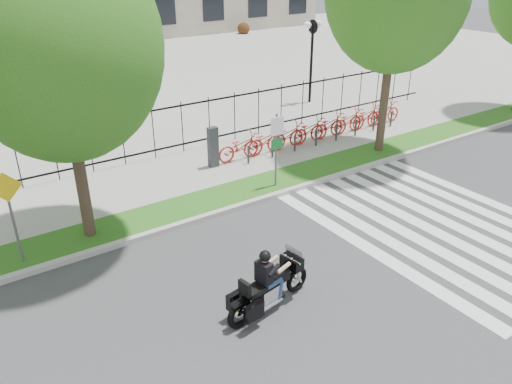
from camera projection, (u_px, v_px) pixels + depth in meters
ground at (310, 278)px, 12.39m from camera, size 120.00×120.00×0.00m
curb at (224, 211)px, 15.40m from camera, size 60.00×0.20×0.15m
grass_verge at (211, 201)px, 16.03m from camera, size 60.00×1.50×0.15m
sidewalk at (176, 175)px, 17.88m from camera, size 60.00×3.50×0.15m
plaza at (50, 80)px, 30.91m from camera, size 80.00×34.00×0.10m
crosswalk_stripes at (435, 224)px, 14.83m from camera, size 5.70×8.00×0.01m
iron_fence at (153, 133)px, 18.71m from camera, size 30.00×0.06×2.00m
lamp_post_right at (312, 41)px, 24.96m from camera, size 1.06×0.70×4.25m
street_tree_1 at (58, 45)px, 11.75m from camera, size 4.97×4.97×8.04m
bike_share_station at (318, 128)px, 20.69m from camera, size 10.06×0.88×1.50m
sign_pole_regulatory at (277, 141)px, 16.20m from camera, size 0.50×0.09×2.50m
sign_pole_warning at (10, 206)px, 12.11m from camera, size 0.78×0.09×2.49m
motorcycle_rider at (269, 285)px, 11.09m from camera, size 2.46×0.92×1.91m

